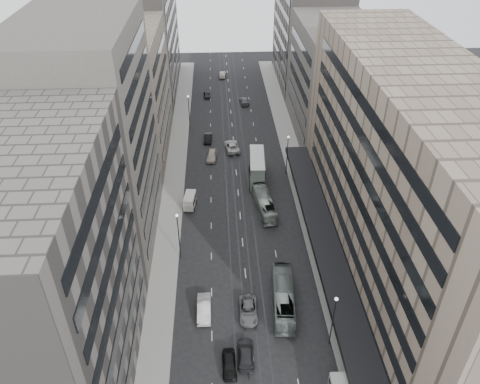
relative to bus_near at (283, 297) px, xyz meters
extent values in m
plane|color=black|center=(-4.70, -1.60, -1.58)|extent=(220.00, 220.00, 0.00)
cube|color=gray|center=(7.30, 35.90, -1.51)|extent=(4.00, 125.00, 0.15)
cube|color=gray|center=(-16.70, 35.90, -1.51)|extent=(4.00, 125.00, 0.15)
cube|color=gray|center=(16.80, 6.40, 13.42)|extent=(15.00, 60.00, 30.00)
cube|color=black|center=(7.30, 6.40, 2.42)|extent=(4.40, 60.00, 0.50)
cube|color=#534E48|center=(16.80, 50.40, 10.42)|extent=(15.00, 28.00, 24.00)
cube|color=#625D58|center=(16.80, 80.40, 12.42)|extent=(15.00, 32.00, 28.00)
cube|color=#625D58|center=(-26.20, -9.60, 13.42)|extent=(15.00, 28.00, 30.00)
cube|color=#534E48|center=(-26.20, 17.40, 15.42)|extent=(15.00, 26.00, 34.00)
cube|color=#776C5C|center=(-26.20, 44.40, 10.92)|extent=(15.00, 28.00, 25.00)
cube|color=#625D58|center=(-26.20, 77.40, 12.42)|extent=(15.00, 38.00, 28.00)
cylinder|color=#262628|center=(5.00, -6.60, 2.42)|extent=(0.16, 0.16, 8.00)
sphere|color=silver|center=(5.00, -6.60, 6.52)|extent=(0.44, 0.44, 0.44)
cylinder|color=#262628|center=(5.00, 33.40, 2.42)|extent=(0.16, 0.16, 8.00)
sphere|color=silver|center=(5.00, 33.40, 6.52)|extent=(0.44, 0.44, 0.44)
cylinder|color=#262628|center=(-14.40, 10.40, 2.42)|extent=(0.16, 0.16, 8.00)
sphere|color=silver|center=(-14.40, 10.40, 6.52)|extent=(0.44, 0.44, 0.44)
cylinder|color=#262628|center=(-14.40, 53.40, 2.42)|extent=(0.16, 0.16, 8.00)
sphere|color=silver|center=(-14.40, 53.40, 6.52)|extent=(0.44, 0.44, 0.44)
imported|color=gray|center=(0.00, 0.00, 0.00)|extent=(3.59, 11.53, 3.16)
imported|color=#96A197|center=(-0.45, 21.78, -0.14)|extent=(3.68, 10.58, 2.89)
cube|color=slate|center=(-0.93, 31.44, 0.15)|extent=(3.18, 9.58, 2.41)
cube|color=slate|center=(-0.93, 31.44, 2.41)|extent=(3.11, 9.20, 2.10)
cube|color=silver|center=(-0.93, 31.44, 3.52)|extent=(3.18, 9.58, 0.13)
cylinder|color=black|center=(-2.44, 28.12, -1.06)|extent=(0.36, 1.06, 1.05)
cylinder|color=black|center=(0.18, 27.97, -1.06)|extent=(0.36, 1.06, 1.05)
cylinder|color=black|center=(-2.03, 34.91, -1.06)|extent=(0.36, 1.06, 1.05)
cylinder|color=black|center=(0.59, 34.75, -1.06)|extent=(0.36, 1.06, 1.05)
cube|color=beige|center=(-13.38, 23.48, -0.67)|extent=(2.23, 4.09, 1.20)
cube|color=silver|center=(-13.38, 23.48, 0.41)|extent=(2.19, 4.01, 0.94)
cylinder|color=black|center=(-14.42, 22.31, -1.27)|extent=(0.25, 0.64, 0.62)
cylinder|color=black|center=(-12.67, 22.09, -1.27)|extent=(0.25, 0.64, 0.62)
cylinder|color=black|center=(-14.09, 24.87, -1.27)|extent=(0.25, 0.64, 0.62)
cylinder|color=black|center=(-12.35, 24.65, -1.27)|extent=(0.25, 0.64, 0.62)
imported|color=black|center=(-7.64, -9.38, -0.86)|extent=(1.80, 4.25, 1.44)
imported|color=silver|center=(-10.70, -0.78, -0.73)|extent=(1.82, 5.15, 1.69)
imported|color=slate|center=(-4.81, -1.27, -0.84)|extent=(2.62, 5.39, 1.48)
imported|color=#252527|center=(-5.60, -8.03, -0.86)|extent=(2.22, 5.07, 1.45)
imported|color=#AC9F8E|center=(-9.49, 39.81, -0.75)|extent=(2.42, 5.06, 1.67)
imported|color=black|center=(-10.26, 47.63, -0.85)|extent=(1.85, 4.55, 1.47)
imported|color=#B9B9B5|center=(-5.17, 43.55, -0.75)|extent=(3.42, 6.25, 1.66)
imported|color=#525154|center=(-1.16, 67.13, -0.85)|extent=(2.43, 5.18, 1.46)
imported|color=#232326|center=(-10.59, 71.96, -0.89)|extent=(1.94, 4.15, 1.37)
imported|color=beige|center=(-6.20, 86.20, -0.84)|extent=(1.82, 4.58, 1.48)
camera|label=1|loc=(-8.21, -43.45, 47.48)|focal=35.00mm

